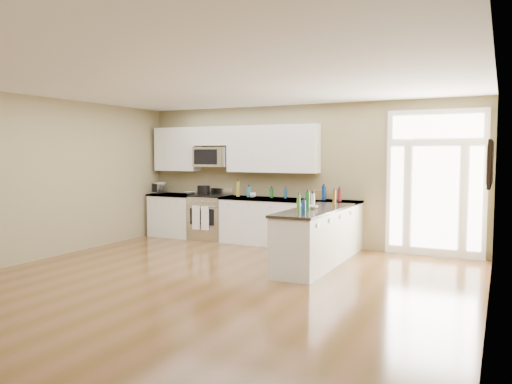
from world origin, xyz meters
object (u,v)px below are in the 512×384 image
(stockpot, at_px, (204,190))
(toaster_oven, at_px, (158,187))
(kitchen_range, at_px, (210,217))
(peninsula_cabinet, at_px, (315,240))

(stockpot, relative_size, toaster_oven, 0.91)
(kitchen_range, xyz_separation_m, stockpot, (-0.16, 0.01, 0.58))
(kitchen_range, xyz_separation_m, toaster_oven, (-1.39, 0.04, 0.59))
(toaster_oven, bearing_deg, stockpot, 23.38)
(peninsula_cabinet, height_order, stockpot, stockpot)
(peninsula_cabinet, relative_size, toaster_oven, 7.79)
(kitchen_range, distance_m, stockpot, 0.60)
(peninsula_cabinet, height_order, toaster_oven, toaster_oven)
(kitchen_range, height_order, toaster_oven, toaster_oven)
(stockpot, height_order, toaster_oven, toaster_oven)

